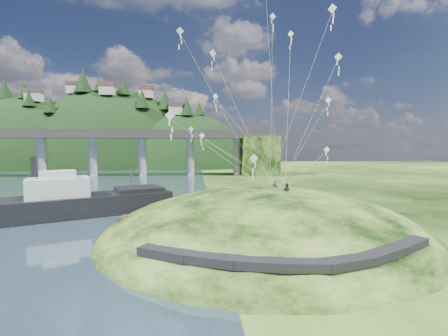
{
  "coord_description": "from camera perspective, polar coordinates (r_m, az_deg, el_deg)",
  "views": [
    {
      "loc": [
        0.61,
        -29.11,
        9.5
      ],
      "look_at": [
        4.0,
        6.0,
        7.0
      ],
      "focal_mm": 24.0,
      "sensor_mm": 36.0,
      "label": 1
    }
  ],
  "objects": [
    {
      "name": "ground",
      "position": [
        30.63,
        -6.58,
        -14.05
      ],
      "size": [
        320.0,
        320.0,
        0.0
      ],
      "primitive_type": "plane",
      "color": "black",
      "rests_on": "ground"
    },
    {
      "name": "kite_swarm",
      "position": [
        34.24,
        6.29,
        15.9
      ],
      "size": [
        19.58,
        17.15,
        18.49
      ],
      "color": "silver",
      "rests_on": "ground"
    },
    {
      "name": "bridge",
      "position": [
        102.8,
        -20.84,
        3.91
      ],
      "size": [
        160.0,
        11.0,
        15.0
      ],
      "color": "#2D2B2B",
      "rests_on": "ground"
    },
    {
      "name": "footpath",
      "position": [
        21.84,
        13.66,
        -15.92
      ],
      "size": [
        22.29,
        5.84,
        0.83
      ],
      "color": "black",
      "rests_on": "ground"
    },
    {
      "name": "wooden_dock",
      "position": [
        38.59,
        -10.89,
        -9.66
      ],
      "size": [
        12.73,
        5.89,
        0.91
      ],
      "color": "#3B2418",
      "rests_on": "ground"
    },
    {
      "name": "kite_flyers",
      "position": [
        32.38,
        11.18,
        -2.68
      ],
      "size": [
        1.22,
        3.64,
        1.64
      ],
      "color": "#262933",
      "rests_on": "ground"
    },
    {
      "name": "work_barge",
      "position": [
        46.41,
        -25.47,
        -5.57
      ],
      "size": [
        24.08,
        15.44,
        8.23
      ],
      "color": "black",
      "rests_on": "ground"
    },
    {
      "name": "grass_hill",
      "position": [
        33.81,
        7.68,
        -14.97
      ],
      "size": [
        36.0,
        32.0,
        13.0
      ],
      "color": "black",
      "rests_on": "ground"
    },
    {
      "name": "far_ridge",
      "position": [
        158.51,
        -21.69,
        -2.36
      ],
      "size": [
        153.0,
        70.0,
        94.5
      ],
      "color": "black",
      "rests_on": "ground"
    }
  ]
}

